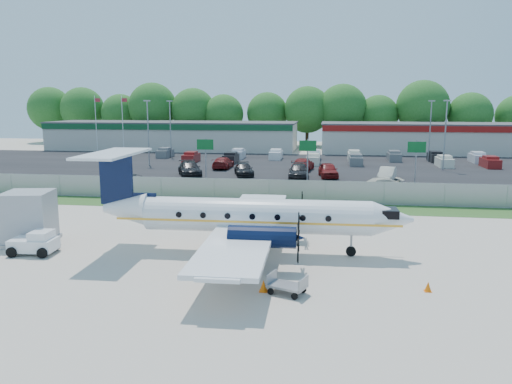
# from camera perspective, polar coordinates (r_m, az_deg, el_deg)

# --- Properties ---
(ground) EXTENTS (170.00, 170.00, 0.00)m
(ground) POSITION_cam_1_polar(r_m,az_deg,el_deg) (31.13, -1.61, -6.10)
(ground) COLOR beige
(ground) RESTS_ON ground
(grass_verge) EXTENTS (170.00, 4.00, 0.02)m
(grass_verge) POSITION_cam_1_polar(r_m,az_deg,el_deg) (42.65, 1.17, -1.62)
(grass_verge) COLOR #2D561E
(grass_verge) RESTS_ON ground
(access_road) EXTENTS (170.00, 8.00, 0.02)m
(access_road) POSITION_cam_1_polar(r_m,az_deg,el_deg) (49.48, 2.18, 0.02)
(access_road) COLOR black
(access_road) RESTS_ON ground
(parking_lot) EXTENTS (170.00, 32.00, 0.02)m
(parking_lot) POSITION_cam_1_polar(r_m,az_deg,el_deg) (70.17, 4.03, 3.01)
(parking_lot) COLOR black
(parking_lot) RESTS_ON ground
(perimeter_fence) EXTENTS (120.00, 0.06, 1.99)m
(perimeter_fence) POSITION_cam_1_polar(r_m,az_deg,el_deg) (44.41, 1.49, 0.15)
(perimeter_fence) COLOR gray
(perimeter_fence) RESTS_ON ground
(building_west) EXTENTS (46.40, 12.40, 5.24)m
(building_west) POSITION_cam_1_polar(r_m,az_deg,el_deg) (96.15, -9.42, 6.39)
(building_west) COLOR beige
(building_west) RESTS_ON ground
(building_east) EXTENTS (44.40, 12.40, 5.24)m
(building_east) POSITION_cam_1_polar(r_m,az_deg,el_deg) (93.95, 21.22, 5.76)
(building_east) COLOR beige
(building_east) RESTS_ON ground
(sign_left) EXTENTS (1.80, 0.26, 5.00)m
(sign_left) POSITION_cam_1_polar(r_m,az_deg,el_deg) (54.22, -5.81, 4.70)
(sign_left) COLOR gray
(sign_left) RESTS_ON ground
(sign_mid) EXTENTS (1.80, 0.26, 5.00)m
(sign_mid) POSITION_cam_1_polar(r_m,az_deg,el_deg) (52.63, 5.93, 4.54)
(sign_mid) COLOR gray
(sign_mid) RESTS_ON ground
(sign_right) EXTENTS (1.80, 0.26, 5.00)m
(sign_right) POSITION_cam_1_polar(r_m,az_deg,el_deg) (53.32, 17.85, 4.18)
(sign_right) COLOR gray
(sign_right) RESTS_ON ground
(flagpole_west) EXTENTS (1.06, 0.12, 10.00)m
(flagpole_west) POSITION_cam_1_polar(r_m,az_deg,el_deg) (93.96, -17.80, 7.80)
(flagpole_west) COLOR white
(flagpole_west) RESTS_ON ground
(flagpole_east) EXTENTS (1.06, 0.12, 10.00)m
(flagpole_east) POSITION_cam_1_polar(r_m,az_deg,el_deg) (91.88, -14.97, 7.90)
(flagpole_east) COLOR white
(flagpole_east) RESTS_ON ground
(light_pole_nw) EXTENTS (0.90, 0.35, 9.09)m
(light_pole_nw) POSITION_cam_1_polar(r_m,az_deg,el_deg) (72.07, -12.24, 7.16)
(light_pole_nw) COLOR gray
(light_pole_nw) RESTS_ON ground
(light_pole_ne) EXTENTS (0.90, 0.35, 9.09)m
(light_pole_ne) POSITION_cam_1_polar(r_m,az_deg,el_deg) (69.13, 20.83, 6.61)
(light_pole_ne) COLOR gray
(light_pole_ne) RESTS_ON ground
(light_pole_sw) EXTENTS (0.90, 0.35, 9.09)m
(light_pole_sw) POSITION_cam_1_polar(r_m,az_deg,el_deg) (81.50, -9.77, 7.56)
(light_pole_sw) COLOR gray
(light_pole_sw) RESTS_ON ground
(light_pole_se) EXTENTS (0.90, 0.35, 9.09)m
(light_pole_se) POSITION_cam_1_polar(r_m,az_deg,el_deg) (78.91, 19.29, 7.06)
(light_pole_se) COLOR gray
(light_pole_se) RESTS_ON ground
(tree_line) EXTENTS (112.00, 6.00, 14.00)m
(tree_line) POSITION_cam_1_polar(r_m,az_deg,el_deg) (103.93, 5.46, 5.30)
(tree_line) COLOR #205D1B
(tree_line) RESTS_ON ground
(aircraft) EXTENTS (18.75, 18.52, 5.83)m
(aircraft) POSITION_cam_1_polar(r_m,az_deg,el_deg) (29.06, -0.70, -2.69)
(aircraft) COLOR white
(aircraft) RESTS_ON ground
(pushback_tug) EXTENTS (2.63, 1.96, 1.37)m
(pushback_tug) POSITION_cam_1_polar(r_m,az_deg,el_deg) (31.97, -23.89, -5.34)
(pushback_tug) COLOR white
(pushback_tug) RESTS_ON ground
(baggage_cart_near) EXTENTS (2.60, 2.09, 1.19)m
(baggage_cart_near) POSITION_cam_1_polar(r_m,az_deg,el_deg) (33.01, 0.51, -4.16)
(baggage_cart_near) COLOR gray
(baggage_cart_near) RESTS_ON ground
(baggage_cart_far) EXTENTS (1.98, 1.58, 0.91)m
(baggage_cart_far) POSITION_cam_1_polar(r_m,az_deg,el_deg) (23.46, 3.56, -10.57)
(baggage_cart_far) COLOR gray
(baggage_cart_far) RESTS_ON ground
(service_container) EXTENTS (3.46, 3.46, 3.27)m
(service_container) POSITION_cam_1_polar(r_m,az_deg,el_deg) (34.38, -24.49, -2.84)
(service_container) COLOR #A3A4AA
(service_container) RESTS_ON ground
(cone_nose) EXTENTS (0.34, 0.34, 0.49)m
(cone_nose) POSITION_cam_1_polar(r_m,az_deg,el_deg) (25.08, 19.06, -10.20)
(cone_nose) COLOR #F96607
(cone_nose) RESTS_ON ground
(cone_port_wing) EXTENTS (0.40, 0.40, 0.56)m
(cone_port_wing) POSITION_cam_1_polar(r_m,az_deg,el_deg) (23.75, 0.86, -10.69)
(cone_port_wing) COLOR #F96607
(cone_port_wing) RESTS_ON ground
(cone_starboard_wing) EXTENTS (0.43, 0.43, 0.61)m
(cone_starboard_wing) POSITION_cam_1_polar(r_m,az_deg,el_deg) (42.12, -6.94, -1.46)
(cone_starboard_wing) COLOR #F96607
(cone_starboard_wing) RESTS_ON ground
(road_car_west) EXTENTS (6.11, 3.23, 1.64)m
(road_car_west) POSITION_cam_1_polar(r_m,az_deg,el_deg) (51.67, -13.68, 0.15)
(road_car_west) COLOR black
(road_car_west) RESTS_ON ground
(road_car_mid) EXTENTS (5.29, 3.08, 1.44)m
(road_car_mid) POSITION_cam_1_polar(r_m,az_deg,el_deg) (50.54, 13.59, -0.06)
(road_car_mid) COLOR beige
(road_car_mid) RESTS_ON ground
(parked_car_a) EXTENTS (4.51, 6.36, 1.71)m
(parked_car_a) POSITION_cam_1_polar(r_m,az_deg,el_deg) (60.89, -7.56, 1.84)
(parked_car_a) COLOR black
(parked_car_a) RESTS_ON ground
(parked_car_b) EXTENTS (3.37, 5.45, 1.48)m
(parked_car_b) POSITION_cam_1_polar(r_m,az_deg,el_deg) (60.69, -1.39, 1.90)
(parked_car_b) COLOR black
(parked_car_b) RESTS_ON ground
(parked_car_c) EXTENTS (2.55, 5.77, 1.65)m
(parked_car_c) POSITION_cam_1_polar(r_m,az_deg,el_deg) (58.56, 4.89, 1.56)
(parked_car_c) COLOR black
(parked_car_c) RESTS_ON ground
(parked_car_d) EXTENTS (2.65, 5.22, 1.70)m
(parked_car_d) POSITION_cam_1_polar(r_m,az_deg,el_deg) (59.89, 8.23, 1.68)
(parked_car_d) COLOR maroon
(parked_car_d) RESTS_ON ground
(parked_car_e) EXTENTS (2.65, 4.91, 1.54)m
(parked_car_e) POSITION_cam_1_polar(r_m,az_deg,el_deg) (58.63, 14.73, 1.27)
(parked_car_e) COLOR beige
(parked_car_e) RESTS_ON ground
(parked_car_f) EXTENTS (2.22, 5.37, 1.55)m
(parked_car_f) POSITION_cam_1_polar(r_m,az_deg,el_deg) (67.30, -3.77, 2.69)
(parked_car_f) COLOR maroon
(parked_car_f) RESTS_ON ground
(parked_car_g) EXTENTS (3.01, 5.90, 1.64)m
(parked_car_g) POSITION_cam_1_polar(r_m,az_deg,el_deg) (65.40, 5.37, 2.45)
(parked_car_g) COLOR maroon
(parked_car_g) RESTS_ON ground
(far_parking_rows) EXTENTS (56.00, 10.00, 1.60)m
(far_parking_rows) POSITION_cam_1_polar(r_m,az_deg,el_deg) (75.12, 4.32, 3.46)
(far_parking_rows) COLOR gray
(far_parking_rows) RESTS_ON ground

